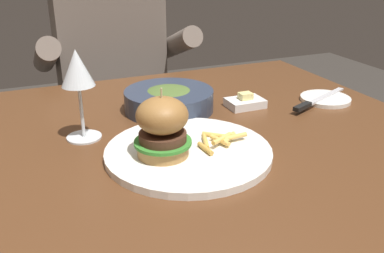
{
  "coord_description": "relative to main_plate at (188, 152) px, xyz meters",
  "views": [
    {
      "loc": [
        -0.23,
        -0.74,
        1.11
      ],
      "look_at": [
        0.06,
        -0.04,
        0.78
      ],
      "focal_mm": 40.0,
      "sensor_mm": 36.0,
      "label": 1
    }
  ],
  "objects": [
    {
      "name": "bread_plate",
      "position": [
        0.44,
        0.15,
        -0.0
      ],
      "size": [
        0.13,
        0.13,
        0.01
      ],
      "primitive_type": "cylinder",
      "color": "white",
      "rests_on": "dining_table"
    },
    {
      "name": "diner_person",
      "position": [
        0.04,
        0.82,
        -0.18
      ],
      "size": [
        0.51,
        0.36,
        1.18
      ],
      "color": "#282833",
      "rests_on": "ground"
    },
    {
      "name": "main_plate",
      "position": [
        0.0,
        0.0,
        0.0
      ],
      "size": [
        0.31,
        0.31,
        0.01
      ],
      "primitive_type": "cylinder",
      "color": "white",
      "rests_on": "dining_table"
    },
    {
      "name": "dining_table",
      "position": [
        -0.04,
        0.07,
        -0.09
      ],
      "size": [
        1.21,
        0.94,
        0.74
      ],
      "color": "#56331C",
      "rests_on": "ground"
    },
    {
      "name": "soup_bowl",
      "position": [
        0.05,
        0.24,
        0.02
      ],
      "size": [
        0.21,
        0.21,
        0.06
      ],
      "color": "#2D384C",
      "rests_on": "dining_table"
    },
    {
      "name": "table_knife",
      "position": [
        0.39,
        0.13,
        0.01
      ],
      "size": [
        0.22,
        0.1,
        0.01
      ],
      "color": "silver",
      "rests_on": "bread_plate"
    },
    {
      "name": "butter_dish",
      "position": [
        0.23,
        0.19,
        0.0
      ],
      "size": [
        0.09,
        0.06,
        0.04
      ],
      "color": "white",
      "rests_on": "dining_table"
    },
    {
      "name": "burger_sandwich",
      "position": [
        -0.05,
        -0.0,
        0.06
      ],
      "size": [
        0.1,
        0.1,
        0.13
      ],
      "color": "#B78447",
      "rests_on": "main_plate"
    },
    {
      "name": "fries_pile",
      "position": [
        0.06,
        -0.0,
        0.02
      ],
      "size": [
        0.1,
        0.09,
        0.02
      ],
      "color": "#E0B251",
      "rests_on": "main_plate"
    },
    {
      "name": "wine_glass",
      "position": [
        -0.17,
        0.16,
        0.13
      ],
      "size": [
        0.07,
        0.07,
        0.18
      ],
      "color": "silver",
      "rests_on": "dining_table"
    }
  ]
}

